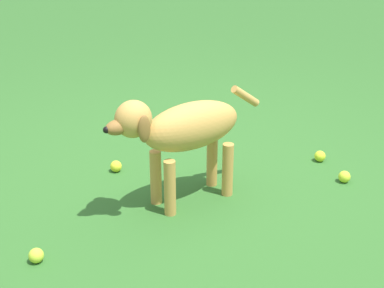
{
  "coord_description": "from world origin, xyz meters",
  "views": [
    {
      "loc": [
        1.91,
        1.98,
        1.45
      ],
      "look_at": [
        0.17,
        0.13,
        0.31
      ],
      "focal_mm": 51.89,
      "sensor_mm": 36.0,
      "label": 1
    }
  ],
  "objects_px": {
    "tennis_ball_4": "(116,166)",
    "tennis_ball_2": "(320,156)",
    "tennis_ball_3": "(344,177)",
    "dog": "(183,130)",
    "tennis_ball_0": "(200,130)",
    "tennis_ball_1": "(36,255)"
  },
  "relations": [
    {
      "from": "tennis_ball_1",
      "to": "tennis_ball_3",
      "type": "relative_size",
      "value": 1.0
    },
    {
      "from": "tennis_ball_3",
      "to": "tennis_ball_2",
      "type": "bearing_deg",
      "value": -116.53
    },
    {
      "from": "dog",
      "to": "tennis_ball_0",
      "type": "relative_size",
      "value": 13.52
    },
    {
      "from": "tennis_ball_0",
      "to": "tennis_ball_2",
      "type": "distance_m",
      "value": 0.82
    },
    {
      "from": "tennis_ball_0",
      "to": "tennis_ball_1",
      "type": "xyz_separation_m",
      "value": [
        1.49,
        0.52,
        0.0
      ]
    },
    {
      "from": "tennis_ball_1",
      "to": "tennis_ball_2",
      "type": "xyz_separation_m",
      "value": [
        -1.73,
        0.25,
        0.0
      ]
    },
    {
      "from": "tennis_ball_1",
      "to": "tennis_ball_2",
      "type": "height_order",
      "value": "same"
    },
    {
      "from": "tennis_ball_0",
      "to": "tennis_ball_4",
      "type": "distance_m",
      "value": 0.73
    },
    {
      "from": "dog",
      "to": "tennis_ball_1",
      "type": "height_order",
      "value": "dog"
    },
    {
      "from": "tennis_ball_4",
      "to": "tennis_ball_2",
      "type": "bearing_deg",
      "value": 143.24
    },
    {
      "from": "dog",
      "to": "tennis_ball_3",
      "type": "bearing_deg",
      "value": 159.41
    },
    {
      "from": "tennis_ball_3",
      "to": "tennis_ball_1",
      "type": "bearing_deg",
      "value": -17.32
    },
    {
      "from": "tennis_ball_1",
      "to": "tennis_ball_3",
      "type": "bearing_deg",
      "value": 162.68
    },
    {
      "from": "dog",
      "to": "tennis_ball_4",
      "type": "bearing_deg",
      "value": -74.89
    },
    {
      "from": "tennis_ball_2",
      "to": "tennis_ball_3",
      "type": "bearing_deg",
      "value": 63.47
    },
    {
      "from": "tennis_ball_1",
      "to": "tennis_ball_3",
      "type": "xyz_separation_m",
      "value": [
        -1.61,
        0.5,
        0.0
      ]
    },
    {
      "from": "tennis_ball_0",
      "to": "tennis_ball_2",
      "type": "xyz_separation_m",
      "value": [
        -0.24,
        0.78,
        0.0
      ]
    },
    {
      "from": "tennis_ball_0",
      "to": "tennis_ball_3",
      "type": "relative_size",
      "value": 1.0
    },
    {
      "from": "tennis_ball_1",
      "to": "tennis_ball_4",
      "type": "height_order",
      "value": "same"
    },
    {
      "from": "tennis_ball_0",
      "to": "tennis_ball_1",
      "type": "relative_size",
      "value": 1.0
    },
    {
      "from": "tennis_ball_0",
      "to": "tennis_ball_4",
      "type": "height_order",
      "value": "same"
    },
    {
      "from": "tennis_ball_4",
      "to": "tennis_ball_3",
      "type": "bearing_deg",
      "value": 131.01
    }
  ]
}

